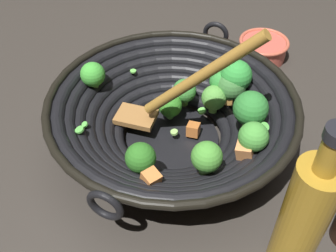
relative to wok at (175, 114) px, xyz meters
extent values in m
plane|color=#332D28|center=(0.00, 0.00, -0.07)|extent=(4.00, 4.00, 0.00)
cylinder|color=black|center=(0.00, 0.00, -0.06)|extent=(0.17, 0.17, 0.01)
torus|color=black|center=(0.00, 0.00, -0.05)|extent=(0.22, 0.22, 0.03)
torus|color=black|center=(0.00, 0.00, -0.03)|extent=(0.25, 0.25, 0.03)
torus|color=black|center=(0.00, 0.00, -0.02)|extent=(0.28, 0.28, 0.03)
torus|color=black|center=(0.00, 0.00, -0.01)|extent=(0.32, 0.32, 0.03)
torus|color=black|center=(0.00, 0.00, 0.00)|extent=(0.35, 0.35, 0.03)
torus|color=black|center=(0.00, 0.00, 0.01)|extent=(0.38, 0.38, 0.03)
torus|color=black|center=(0.00, 0.00, 0.02)|extent=(0.41, 0.41, 0.03)
torus|color=black|center=(0.00, 0.00, 0.03)|extent=(0.43, 0.43, 0.01)
torus|color=black|center=(-0.08, 0.21, 0.03)|extent=(0.05, 0.03, 0.05)
torus|color=black|center=(0.08, -0.21, 0.03)|extent=(0.05, 0.03, 0.05)
cylinder|color=#589840|center=(0.04, -0.03, -0.04)|extent=(0.01, 0.01, 0.01)
sphere|color=#337E24|center=(0.04, -0.03, -0.02)|extent=(0.04, 0.04, 0.04)
cylinder|color=#78B350|center=(-0.14, -0.02, 0.01)|extent=(0.03, 0.03, 0.01)
sphere|color=green|center=(-0.14, -0.02, 0.03)|extent=(0.05, 0.05, 0.05)
cylinder|color=#6B9E3D|center=(0.04, -0.06, -0.03)|extent=(0.02, 0.02, 0.01)
sphere|color=#3D8837|center=(0.04, -0.06, -0.01)|extent=(0.04, 0.04, 0.04)
cylinder|color=#599440|center=(-0.04, 0.11, -0.02)|extent=(0.03, 0.03, 0.02)
sphere|color=#2C6E21|center=(-0.04, 0.11, 0.01)|extent=(0.05, 0.05, 0.05)
cylinder|color=olive|center=(-0.10, -0.07, 0.00)|extent=(0.03, 0.03, 0.02)
sphere|color=#2F7F33|center=(-0.10, -0.07, 0.04)|extent=(0.06, 0.06, 0.06)
cylinder|color=#5DA043|center=(0.15, 0.05, 0.01)|extent=(0.02, 0.02, 0.01)
sphere|color=green|center=(0.15, 0.05, 0.03)|extent=(0.04, 0.04, 0.04)
cylinder|color=#83AD50|center=(-0.01, -0.11, -0.01)|extent=(0.03, 0.02, 0.02)
sphere|color=#328A36|center=(-0.01, -0.11, 0.01)|extent=(0.04, 0.04, 0.04)
cylinder|color=#8AAF4E|center=(-0.03, -0.12, -0.02)|extent=(0.03, 0.03, 0.01)
sphere|color=#3E7A3A|center=(-0.03, -0.12, 0.01)|extent=(0.05, 0.05, 0.05)
cylinder|color=#72A450|center=(-0.03, -0.13, 0.00)|extent=(0.03, 0.03, 0.01)
sphere|color=green|center=(-0.03, -0.13, 0.03)|extent=(0.06, 0.06, 0.06)
cylinder|color=#74B74D|center=(-0.02, -0.08, -0.03)|extent=(0.02, 0.02, 0.02)
sphere|color=#569D3F|center=(-0.02, -0.08, 0.00)|extent=(0.05, 0.05, 0.05)
cylinder|color=#578E3B|center=(-0.12, 0.05, 0.00)|extent=(0.03, 0.03, 0.02)
sphere|color=#499635|center=(-0.12, 0.05, 0.03)|extent=(0.05, 0.05, 0.05)
cube|color=#D57C3B|center=(-0.08, 0.13, 0.01)|extent=(0.03, 0.03, 0.03)
cube|color=#DB874D|center=(-0.14, -0.01, 0.01)|extent=(0.04, 0.04, 0.03)
cube|color=#C46B30|center=(-0.02, -0.03, -0.04)|extent=(0.03, 0.03, 0.03)
cube|color=gold|center=(-0.03, -0.11, 0.00)|extent=(0.04, 0.04, 0.03)
cylinder|color=#56B247|center=(0.08, 0.13, 0.01)|extent=(0.01, 0.01, 0.01)
cylinder|color=#99D166|center=(-0.03, -0.13, 0.01)|extent=(0.02, 0.02, 0.01)
cylinder|color=#6BC651|center=(0.14, -0.03, 0.01)|extent=(0.01, 0.01, 0.00)
cylinder|color=#56B247|center=(-0.14, -0.06, 0.02)|extent=(0.02, 0.02, 0.01)
cylinder|color=#56B247|center=(0.07, 0.15, 0.02)|extent=(0.02, 0.02, 0.01)
cylinder|color=#99D166|center=(0.04, -0.06, -0.03)|extent=(0.01, 0.02, 0.01)
cylinder|color=#6BC651|center=(-0.01, 0.10, -0.02)|extent=(0.02, 0.02, 0.01)
cylinder|color=#6BC651|center=(-0.01, -0.06, -0.03)|extent=(0.02, 0.02, 0.01)
cylinder|color=#99D166|center=(-0.14, -0.02, 0.02)|extent=(0.02, 0.01, 0.01)
cylinder|color=#99D166|center=(0.00, 0.00, -0.04)|extent=(0.02, 0.02, 0.01)
cube|color=#9E6B38|center=(0.06, 0.03, -0.02)|extent=(0.09, 0.08, 0.01)
cylinder|color=#A4742E|center=(-0.04, -0.02, 0.09)|extent=(0.17, 0.10, 0.19)
cylinder|color=#AD7F23|center=(-0.27, 0.05, 0.03)|extent=(0.06, 0.06, 0.20)
cylinder|color=#AD7F23|center=(-0.27, 0.05, 0.15)|extent=(0.03, 0.03, 0.05)
cylinder|color=#D15647|center=(0.04, -0.33, -0.05)|extent=(0.10, 0.10, 0.04)
torus|color=#C75A42|center=(0.04, -0.33, -0.03)|extent=(0.11, 0.11, 0.01)
cylinder|color=#56B247|center=(0.06, -0.35, -0.04)|extent=(0.01, 0.01, 0.01)
cylinder|color=#6BC651|center=(0.04, -0.35, -0.04)|extent=(0.02, 0.02, 0.01)
cylinder|color=#56B247|center=(0.02, -0.32, -0.04)|extent=(0.01, 0.01, 0.01)
cylinder|color=#6BC651|center=(0.06, -0.32, -0.04)|extent=(0.02, 0.02, 0.01)
camera|label=1|loc=(-0.35, 0.37, 0.47)|focal=43.35mm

